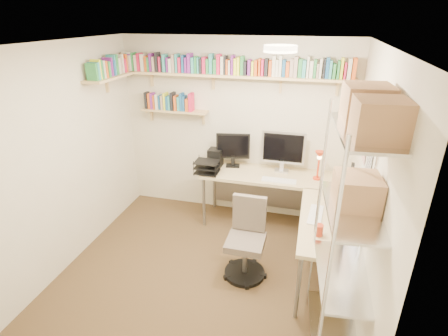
# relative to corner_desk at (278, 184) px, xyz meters

# --- Properties ---
(ground) EXTENTS (3.20, 3.20, 0.00)m
(ground) POSITION_rel_corner_desk_xyz_m (-0.70, -0.93, -0.77)
(ground) COLOR #45311D
(ground) RESTS_ON ground
(room_shell) EXTENTS (3.24, 3.04, 2.52)m
(room_shell) POSITION_rel_corner_desk_xyz_m (-0.69, -0.93, 0.78)
(room_shell) COLOR beige
(room_shell) RESTS_ON ground
(wall_shelves) EXTENTS (3.12, 1.09, 0.80)m
(wall_shelves) POSITION_rel_corner_desk_xyz_m (-1.12, 0.36, 1.26)
(wall_shelves) COLOR tan
(wall_shelves) RESTS_ON ground
(corner_desk) EXTENTS (2.07, 1.98, 1.34)m
(corner_desk) POSITION_rel_corner_desk_xyz_m (0.00, 0.00, 0.00)
(corner_desk) COLOR #CCB185
(corner_desk) RESTS_ON ground
(office_chair) EXTENTS (0.48, 0.50, 0.92)m
(office_chair) POSITION_rel_corner_desk_xyz_m (-0.23, -0.83, -0.38)
(office_chair) COLOR black
(office_chair) RESTS_ON ground
(wire_rack) EXTENTS (0.53, 0.96, 2.29)m
(wire_rack) POSITION_rel_corner_desk_xyz_m (0.72, -1.56, 0.90)
(wire_rack) COLOR silver
(wire_rack) RESTS_ON ground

